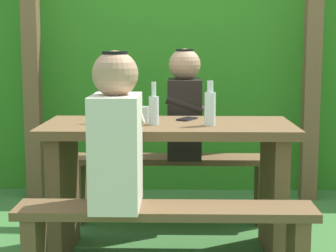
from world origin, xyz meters
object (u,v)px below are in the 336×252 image
at_px(bench_far, 170,175).
at_px(bottle_right, 154,109).
at_px(picnic_table, 168,166).
at_px(person_black_coat, 184,108).
at_px(cell_phone, 187,119).
at_px(bench_near, 165,233).
at_px(person_white_shirt, 116,136).
at_px(drinking_glass, 144,115).
at_px(bottle_left, 110,105).
at_px(bottle_center, 210,107).

relative_size(bench_far, bottle_right, 5.93).
bearing_deg(bench_far, picnic_table, -90.00).
distance_m(person_black_coat, cell_phone, 0.44).
distance_m(picnic_table, bench_near, 0.61).
xyz_separation_m(bench_near, bottle_right, (-0.08, 0.52, 0.53)).
height_order(person_white_shirt, bottle_right, person_white_shirt).
relative_size(bench_far, drinking_glass, 15.53).
relative_size(picnic_table, drinking_glass, 15.53).
relative_size(drinking_glass, cell_phone, 0.64).
relative_size(picnic_table, cell_phone, 10.00).
distance_m(person_white_shirt, bottle_left, 0.62).
distance_m(drinking_glass, cell_phone, 0.27).
relative_size(person_white_shirt, bottle_left, 2.97).
height_order(person_black_coat, bottle_left, person_black_coat).
relative_size(bench_far, bottle_left, 5.77).
distance_m(person_white_shirt, cell_phone, 0.79).
relative_size(bench_near, drinking_glass, 15.53).
height_order(bottle_left, bottle_right, bottle_left).
height_order(bottle_left, bottle_center, bottle_center).
height_order(person_white_shirt, bottle_center, person_white_shirt).
relative_size(drinking_glass, bottle_center, 0.37).
height_order(drinking_glass, bottle_center, bottle_center).
distance_m(drinking_glass, bottle_right, 0.12).
distance_m(bench_near, bottle_center, 0.77).
relative_size(bench_near, cell_phone, 10.00).
xyz_separation_m(bench_near, bench_far, (0.00, 1.17, 0.00)).
xyz_separation_m(bench_near, bottle_left, (-0.33, 0.61, 0.53)).
relative_size(bench_far, person_white_shirt, 1.95).
bearing_deg(person_black_coat, bench_near, -94.78).
bearing_deg(picnic_table, bottle_center, -22.12).
distance_m(person_white_shirt, drinking_glass, 0.61).
bearing_deg(bottle_right, person_black_coat, 74.93).
distance_m(picnic_table, bottle_left, 0.47).
bearing_deg(bottle_right, bench_far, 83.27).
bearing_deg(cell_phone, picnic_table, -99.25).
distance_m(bench_far, cell_phone, 0.64).
distance_m(bench_far, bottle_left, 0.84).
relative_size(picnic_table, bench_near, 1.00).
height_order(bench_near, bench_far, same).
distance_m(bench_near, cell_phone, 0.85).
distance_m(bench_far, person_white_shirt, 1.27).
bearing_deg(bottle_left, bench_far, 59.88).
bearing_deg(bottle_right, drinking_glass, 123.58).
bearing_deg(drinking_glass, bottle_right, -56.42).
xyz_separation_m(person_black_coat, cell_phone, (0.01, -0.44, -0.02)).
distance_m(picnic_table, cell_phone, 0.31).
distance_m(bench_far, bottle_center, 0.90).
distance_m(person_white_shirt, bottle_right, 0.54).
bearing_deg(bench_near, person_white_shirt, 179.16).
bearing_deg(person_black_coat, person_white_shirt, -105.56).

